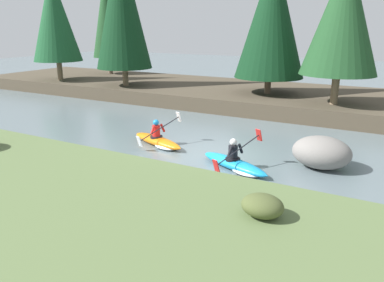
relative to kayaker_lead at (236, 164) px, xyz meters
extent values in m
plane|color=slate|center=(-1.54, 0.78, -0.20)|extent=(90.00, 90.00, 0.00)
cube|color=#5B7042|center=(-1.54, -6.14, 0.20)|extent=(44.00, 7.74, 0.80)
cube|color=#4C4233|center=(-1.54, 10.96, 0.20)|extent=(44.00, 8.33, 0.79)
cylinder|color=#7A664C|center=(-16.75, 8.31, 1.26)|extent=(0.36, 0.36, 1.33)
cone|color=#194C28|center=(-16.75, 8.31, 4.85)|extent=(3.27, 3.27, 5.87)
cylinder|color=brown|center=(-16.16, 12.96, 1.24)|extent=(0.36, 0.36, 1.30)
cone|color=#1E4723|center=(-16.16, 12.96, 5.15)|extent=(2.51, 2.51, 6.52)
cylinder|color=#7A664C|center=(-11.12, 8.50, 1.14)|extent=(0.36, 0.36, 1.10)
cone|color=#0F3319|center=(-11.12, 8.50, 5.54)|extent=(3.44, 3.44, 7.68)
cylinder|color=brown|center=(-2.22, 9.98, 1.04)|extent=(0.36, 0.36, 0.90)
cone|color=#0F3319|center=(-2.22, 9.98, 4.75)|extent=(3.80, 3.80, 6.51)
cylinder|color=#7A664C|center=(1.57, 8.52, 1.31)|extent=(0.36, 0.36, 1.43)
cone|color=#1E4723|center=(1.57, 8.52, 4.73)|extent=(3.54, 3.54, 5.42)
ellipsoid|color=#4C562D|center=(2.16, -4.01, 0.83)|extent=(0.85, 0.71, 0.46)
ellipsoid|color=#1993D6|center=(-0.11, 0.04, -0.03)|extent=(2.73, 1.56, 0.34)
cone|color=#1993D6|center=(1.04, -0.42, -0.01)|extent=(0.40, 0.32, 0.20)
cylinder|color=black|center=(-0.16, 0.06, 0.12)|extent=(0.62, 0.62, 0.08)
cylinder|color=black|center=(-0.16, 0.06, 0.37)|extent=(0.39, 0.39, 0.42)
sphere|color=white|center=(-0.16, 0.06, 0.69)|extent=(0.30, 0.30, 0.23)
cylinder|color=black|center=(0.03, 0.25, 0.45)|extent=(0.17, 0.24, 0.35)
cylinder|color=black|center=(-0.15, -0.20, 0.45)|extent=(0.17, 0.24, 0.35)
cylinder|color=black|center=(0.06, -0.02, 0.49)|extent=(0.74, 1.79, 0.65)
cube|color=red|center=(0.41, 0.86, 0.80)|extent=(0.24, 0.22, 0.41)
cube|color=red|center=(-0.29, -0.91, 0.18)|extent=(0.24, 0.22, 0.41)
ellipsoid|color=white|center=(0.40, -0.16, -0.11)|extent=(1.28, 1.06, 0.18)
ellipsoid|color=orange|center=(-3.69, 0.98, -0.03)|extent=(2.75, 1.44, 0.34)
cone|color=orange|center=(-2.51, 0.57, -0.01)|extent=(0.40, 0.30, 0.20)
cylinder|color=black|center=(-3.73, 0.99, 0.12)|extent=(0.61, 0.61, 0.08)
cylinder|color=red|center=(-3.73, 0.99, 0.37)|extent=(0.38, 0.38, 0.42)
sphere|color=#1E89D1|center=(-3.73, 0.99, 0.69)|extent=(0.29, 0.29, 0.23)
cylinder|color=red|center=(-3.56, 1.19, 0.45)|extent=(0.16, 0.24, 0.35)
cylinder|color=red|center=(-3.72, 0.73, 0.45)|extent=(0.16, 0.24, 0.35)
cylinder|color=black|center=(-3.52, 0.92, 0.49)|extent=(0.65, 1.82, 0.65)
cube|color=white|center=(-3.21, 1.82, 0.80)|extent=(0.24, 0.21, 0.41)
cube|color=white|center=(-3.83, 0.02, 0.18)|extent=(0.24, 0.21, 0.41)
ellipsoid|color=white|center=(-3.17, 0.80, -0.11)|extent=(1.27, 1.02, 0.18)
ellipsoid|color=gray|center=(2.33, 1.48, 0.33)|extent=(1.86, 1.46, 1.05)
camera|label=1|loc=(4.13, -10.51, 4.20)|focal=35.00mm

